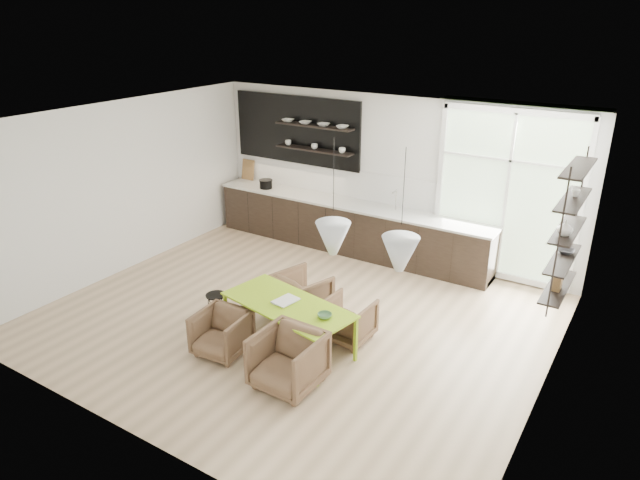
{
  "coord_description": "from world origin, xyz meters",
  "views": [
    {
      "loc": [
        4.27,
        -6.08,
        4.28
      ],
      "look_at": [
        0.07,
        0.6,
        1.06
      ],
      "focal_mm": 32.0,
      "sensor_mm": 36.0,
      "label": 1
    }
  ],
  "objects_px": {
    "dining_table": "(288,307)",
    "wire_stool": "(216,303)",
    "armchair_back_left": "(302,294)",
    "armchair_front_right": "(288,360)",
    "armchair_front_left": "(222,333)",
    "armchair_back_right": "(348,320)"
  },
  "relations": [
    {
      "from": "armchair_back_left",
      "to": "dining_table",
      "type": "bearing_deg",
      "value": 129.38
    },
    {
      "from": "dining_table",
      "to": "armchair_back_left",
      "type": "height_order",
      "value": "dining_table"
    },
    {
      "from": "armchair_front_left",
      "to": "armchair_front_right",
      "type": "xyz_separation_m",
      "value": [
        1.15,
        -0.11,
        0.05
      ]
    },
    {
      "from": "dining_table",
      "to": "armchair_back_left",
      "type": "xyz_separation_m",
      "value": [
        -0.35,
        0.86,
        -0.29
      ]
    },
    {
      "from": "dining_table",
      "to": "wire_stool",
      "type": "bearing_deg",
      "value": -171.66
    },
    {
      "from": "armchair_front_left",
      "to": "armchair_front_right",
      "type": "bearing_deg",
      "value": -10.13
    },
    {
      "from": "armchair_back_right",
      "to": "armchair_front_left",
      "type": "relative_size",
      "value": 0.99
    },
    {
      "from": "dining_table",
      "to": "armchair_back_left",
      "type": "bearing_deg",
      "value": 123.09
    },
    {
      "from": "dining_table",
      "to": "armchair_front_right",
      "type": "height_order",
      "value": "armchair_front_right"
    },
    {
      "from": "dining_table",
      "to": "armchair_front_right",
      "type": "bearing_deg",
      "value": -44.3
    },
    {
      "from": "armchair_back_left",
      "to": "armchair_front_right",
      "type": "distance_m",
      "value": 1.77
    },
    {
      "from": "wire_stool",
      "to": "armchair_front_left",
      "type": "bearing_deg",
      "value": -43.93
    },
    {
      "from": "armchair_front_right",
      "to": "armchair_back_right",
      "type": "bearing_deg",
      "value": 87.51
    },
    {
      "from": "armchair_back_right",
      "to": "armchair_front_right",
      "type": "xyz_separation_m",
      "value": [
        -0.08,
        -1.31,
        0.06
      ]
    },
    {
      "from": "armchair_back_right",
      "to": "wire_stool",
      "type": "height_order",
      "value": "armchair_back_right"
    },
    {
      "from": "armchair_back_right",
      "to": "armchair_back_left",
      "type": "bearing_deg",
      "value": -12.75
    },
    {
      "from": "armchair_back_right",
      "to": "armchair_front_left",
      "type": "xyz_separation_m",
      "value": [
        -1.23,
        -1.2,
        0.0
      ]
    },
    {
      "from": "armchair_back_right",
      "to": "armchair_front_left",
      "type": "distance_m",
      "value": 1.72
    },
    {
      "from": "armchair_front_left",
      "to": "wire_stool",
      "type": "relative_size",
      "value": 1.65
    },
    {
      "from": "wire_stool",
      "to": "armchair_back_left",
      "type": "bearing_deg",
      "value": 39.35
    },
    {
      "from": "armchair_back_right",
      "to": "wire_stool",
      "type": "relative_size",
      "value": 1.63
    },
    {
      "from": "dining_table",
      "to": "armchair_front_left",
      "type": "xyz_separation_m",
      "value": [
        -0.67,
        -0.58,
        -0.32
      ]
    }
  ]
}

